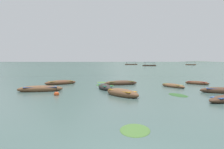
{
  "coord_description": "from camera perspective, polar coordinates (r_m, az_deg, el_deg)",
  "views": [
    {
      "loc": [
        -0.6,
        -6.29,
        2.99
      ],
      "look_at": [
        -0.77,
        45.19,
        0.08
      ],
      "focal_mm": 37.85,
      "sensor_mm": 36.0,
      "label": 1
    }
  ],
  "objects": [
    {
      "name": "weed_patch_2",
      "position": [
        29.55,
        -1.48,
        -2.57
      ],
      "size": [
        2.76,
        3.79,
        0.14
      ],
      "primitive_type": "ellipsoid",
      "rotation": [
        0.0,
        0.0,
        1.72
      ],
      "color": "#2D5628",
      "rests_on": "ground"
    },
    {
      "name": "rowboat_0",
      "position": [
        20.37,
        2.67,
        -4.52
      ],
      "size": [
        3.43,
        4.05,
        0.78
      ],
      "color": "brown",
      "rests_on": "ground"
    },
    {
      "name": "rowboat_3",
      "position": [
        24.53,
        -16.74,
        -3.37
      ],
      "size": [
        4.57,
        2.3,
        0.72
      ],
      "color": "brown",
      "rests_on": "ground"
    },
    {
      "name": "ferry_0",
      "position": [
        188.51,
        18.69,
        2.3
      ],
      "size": [
        7.98,
        4.65,
        2.54
      ],
      "color": "brown",
      "rests_on": "ground"
    },
    {
      "name": "weed_patch_1",
      "position": [
        33.09,
        -2.3,
        -1.95
      ],
      "size": [
        1.48,
        1.73,
        0.14
      ],
      "primitive_type": "ellipsoid",
      "rotation": [
        0.0,
        0.0,
        1.67
      ],
      "color": "#477033",
      "rests_on": "ground"
    },
    {
      "name": "rowboat_4",
      "position": [
        25.19,
        -1.47,
        -3.08
      ],
      "size": [
        2.17,
        3.86,
        0.7
      ],
      "color": "#2D2826",
      "rests_on": "ground"
    },
    {
      "name": "rowboat_8",
      "position": [
        28.16,
        14.72,
        -2.64
      ],
      "size": [
        2.6,
        3.76,
        0.5
      ],
      "color": "brown",
      "rests_on": "ground"
    },
    {
      "name": "ground_plane",
      "position": [
        1506.29,
        0.22,
        3.13
      ],
      "size": [
        6000.0,
        6000.0,
        0.0
      ],
      "primitive_type": "plane",
      "color": "#425B56"
    },
    {
      "name": "weed_patch_3",
      "position": [
        21.6,
        15.84,
        -4.84
      ],
      "size": [
        1.82,
        2.86,
        0.14
      ],
      "primitive_type": "ellipsoid",
      "rotation": [
        0.0,
        0.0,
        1.82
      ],
      "color": "#2D5628",
      "rests_on": "ground"
    },
    {
      "name": "mountain_1",
      "position": [
        1890.68,
        -11.69,
        10.99
      ],
      "size": [
        1277.6,
        1277.6,
        519.99
      ],
      "primitive_type": "cone",
      "color": "#4C5B56",
      "rests_on": "ground"
    },
    {
      "name": "ferry_2",
      "position": [
        194.84,
        4.86,
        2.48
      ],
      "size": [
        10.1,
        4.29,
        2.54
      ],
      "color": "brown",
      "rests_on": "ground"
    },
    {
      "name": "weed_patch_5",
      "position": [
        32.03,
        -10.47,
        -2.17
      ],
      "size": [
        1.99,
        2.2,
        0.14
      ],
      "primitive_type": "ellipsoid",
      "rotation": [
        0.0,
        0.0,
        2.12
      ],
      "color": "#2D5628",
      "rests_on": "ground"
    },
    {
      "name": "weed_patch_4",
      "position": [
        10.55,
        5.76,
        -13.24
      ],
      "size": [
        1.48,
        2.17,
        0.14
      ],
      "primitive_type": "ellipsoid",
      "rotation": [
        0.0,
        0.0,
        1.49
      ],
      "color": "#477033",
      "rests_on": "ground"
    },
    {
      "name": "mountain_2",
      "position": [
        1641.99,
        12.98,
        8.18
      ],
      "size": [
        1204.43,
        1204.43,
        293.23
      ],
      "primitive_type": "cone",
      "color": "#56665B",
      "rests_on": "ground"
    },
    {
      "name": "rowboat_2",
      "position": [
        32.51,
        20.02,
        -1.93
      ],
      "size": [
        3.04,
        2.83,
        0.54
      ],
      "color": "brown",
      "rests_on": "ground"
    },
    {
      "name": "rowboat_5",
      "position": [
        29.91,
        2.35,
        -2.08
      ],
      "size": [
        4.55,
        2.56,
        0.7
      ],
      "color": "#4C3323",
      "rests_on": "ground"
    },
    {
      "name": "rowboat_7",
      "position": [
        31.3,
        -12.11,
        -1.93
      ],
      "size": [
        4.24,
        3.53,
        0.67
      ],
      "color": "brown",
      "rests_on": "ground"
    },
    {
      "name": "ferry_1",
      "position": [
        146.55,
        9.21,
        2.2
      ],
      "size": [
        8.36,
        4.48,
        2.54
      ],
      "color": "#4C3323",
      "rests_on": "ground"
    },
    {
      "name": "mooring_buoy",
      "position": [
        21.3,
        -13.05,
        -4.64
      ],
      "size": [
        0.46,
        0.46,
        0.86
      ],
      "color": "#DB4C1E",
      "rests_on": "ground"
    }
  ]
}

